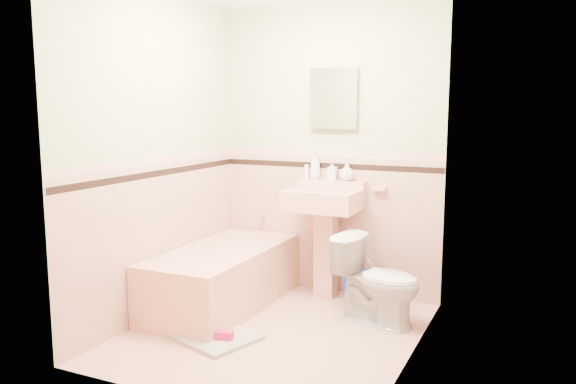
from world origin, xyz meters
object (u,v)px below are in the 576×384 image
at_px(toilet, 378,280).
at_px(soap_bottle_mid, 332,170).
at_px(bathtub, 223,279).
at_px(bucket, 358,288).
at_px(medicine_cabinet, 334,98).
at_px(shoe, 223,335).
at_px(soap_bottle_left, 315,166).
at_px(soap_bottle_right, 347,171).
at_px(sink, 323,244).

bearing_deg(toilet, soap_bottle_mid, 57.49).
height_order(bathtub, bucket, bathtub).
bearing_deg(bucket, medicine_cabinet, 142.67).
distance_m(medicine_cabinet, shoe, 2.17).
height_order(bathtub, soap_bottle_mid, soap_bottle_mid).
bearing_deg(medicine_cabinet, toilet, -44.43).
distance_m(medicine_cabinet, soap_bottle_left, 0.60).
relative_size(soap_bottle_left, shoe, 1.64).
height_order(medicine_cabinet, soap_bottle_left, medicine_cabinet).
height_order(toilet, shoe, toilet).
height_order(soap_bottle_right, toilet, soap_bottle_right).
distance_m(soap_bottle_mid, shoe, 1.73).
distance_m(soap_bottle_right, toilet, 1.03).
distance_m(bathtub, medicine_cabinet, 1.78).
height_order(bathtub, soap_bottle_right, soap_bottle_right).
distance_m(bathtub, soap_bottle_mid, 1.31).
xyz_separation_m(sink, medicine_cabinet, (0.00, 0.21, 1.23)).
bearing_deg(soap_bottle_right, sink, -127.43).
xyz_separation_m(medicine_cabinet, soap_bottle_mid, (0.00, -0.03, -0.61)).
bearing_deg(bucket, soap_bottle_mid, 145.80).
bearing_deg(bathtub, soap_bottle_right, 40.96).
bearing_deg(sink, soap_bottle_left, 130.49).
bearing_deg(soap_bottle_right, soap_bottle_mid, 180.00).
xyz_separation_m(medicine_cabinet, shoe, (-0.28, -1.39, -1.64)).
relative_size(soap_bottle_right, bucket, 0.57).
xyz_separation_m(soap_bottle_left, bucket, (0.47, -0.21, -0.98)).
distance_m(soap_bottle_right, bucket, 0.99).
bearing_deg(toilet, sink, 68.81).
bearing_deg(shoe, soap_bottle_right, 60.54).
bearing_deg(soap_bottle_mid, bucket, -34.20).
bearing_deg(toilet, bathtub, 108.21).
bearing_deg(shoe, bathtub, 109.02).
xyz_separation_m(medicine_cabinet, toilet, (0.58, -0.57, -1.37)).
distance_m(sink, soap_bottle_left, 0.69).
relative_size(medicine_cabinet, soap_bottle_left, 2.26).
xyz_separation_m(soap_bottle_left, shoe, (-0.13, -1.36, -1.06)).
relative_size(soap_bottle_mid, soap_bottle_right, 1.04).
bearing_deg(soap_bottle_mid, shoe, -101.96).
relative_size(bathtub, shoe, 10.68).
height_order(sink, soap_bottle_right, soap_bottle_right).
bearing_deg(bathtub, soap_bottle_left, 53.45).
bearing_deg(shoe, soap_bottle_mid, 65.77).
xyz_separation_m(soap_bottle_left, soap_bottle_mid, (0.16, 0.00, -0.03)).
distance_m(medicine_cabinet, soap_bottle_mid, 0.61).
relative_size(sink, medicine_cabinet, 1.81).
height_order(soap_bottle_left, soap_bottle_right, soap_bottle_left).
height_order(medicine_cabinet, soap_bottle_right, medicine_cabinet).
bearing_deg(bucket, bathtub, -153.63).
distance_m(soap_bottle_left, shoe, 1.73).
bearing_deg(soap_bottle_mid, toilet, -43.13).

